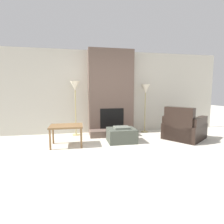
{
  "coord_description": "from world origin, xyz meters",
  "views": [
    {
      "loc": [
        -1.0,
        -2.89,
        1.32
      ],
      "look_at": [
        0.0,
        2.32,
        0.7
      ],
      "focal_mm": 28.0,
      "sensor_mm": 36.0,
      "label": 1
    }
  ],
  "objects_px": {
    "armchair": "(183,129)",
    "floor_lamp_left": "(75,89)",
    "ottoman": "(122,135)",
    "side_table": "(66,128)",
    "floor_lamp_right": "(145,92)"
  },
  "relations": [
    {
      "from": "armchair",
      "to": "floor_lamp_right",
      "type": "height_order",
      "value": "floor_lamp_right"
    },
    {
      "from": "armchair",
      "to": "floor_lamp_left",
      "type": "height_order",
      "value": "floor_lamp_left"
    },
    {
      "from": "ottoman",
      "to": "side_table",
      "type": "distance_m",
      "value": 1.43
    },
    {
      "from": "ottoman",
      "to": "floor_lamp_right",
      "type": "distance_m",
      "value": 1.82
    },
    {
      "from": "armchair",
      "to": "floor_lamp_left",
      "type": "distance_m",
      "value": 3.32
    },
    {
      "from": "floor_lamp_right",
      "to": "ottoman",
      "type": "bearing_deg",
      "value": -136.27
    },
    {
      "from": "ottoman",
      "to": "floor_lamp_left",
      "type": "xyz_separation_m",
      "value": [
        -1.19,
        0.99,
        1.21
      ]
    },
    {
      "from": "side_table",
      "to": "floor_lamp_right",
      "type": "xyz_separation_m",
      "value": [
        2.43,
        1.05,
        0.88
      ]
    },
    {
      "from": "ottoman",
      "to": "floor_lamp_left",
      "type": "relative_size",
      "value": 0.44
    },
    {
      "from": "side_table",
      "to": "floor_lamp_right",
      "type": "relative_size",
      "value": 0.5
    },
    {
      "from": "floor_lamp_left",
      "to": "ottoman",
      "type": "bearing_deg",
      "value": -39.67
    },
    {
      "from": "floor_lamp_left",
      "to": "floor_lamp_right",
      "type": "distance_m",
      "value": 2.22
    },
    {
      "from": "side_table",
      "to": "floor_lamp_left",
      "type": "height_order",
      "value": "floor_lamp_left"
    },
    {
      "from": "ottoman",
      "to": "side_table",
      "type": "bearing_deg",
      "value": -177.26
    },
    {
      "from": "floor_lamp_right",
      "to": "armchair",
      "type": "bearing_deg",
      "value": -54.59
    }
  ]
}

